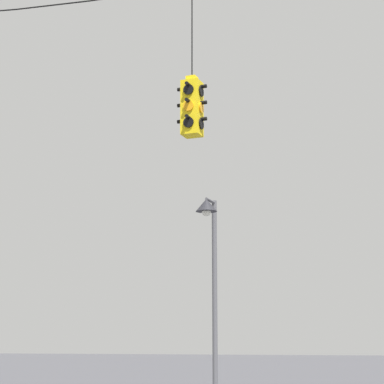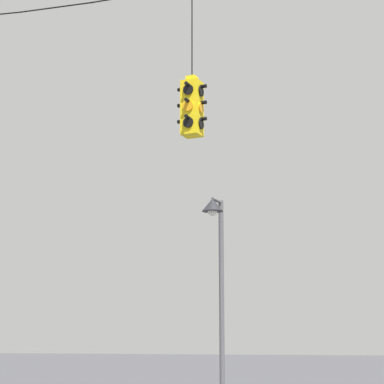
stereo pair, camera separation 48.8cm
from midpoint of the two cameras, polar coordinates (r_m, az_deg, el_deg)
traffic_light_near_right_pole at (r=14.02m, az=-1.00°, el=6.49°), size 0.58×0.58×3.02m
street_lamp at (r=17.60m, az=0.60°, el=-4.47°), size 0.50×0.87×5.06m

